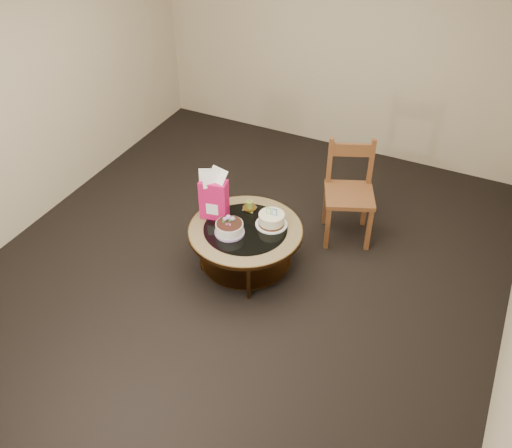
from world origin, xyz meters
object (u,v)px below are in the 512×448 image
at_px(dining_chair, 349,192).
at_px(gift_bag, 214,194).
at_px(coffee_table, 246,235).
at_px(cream_cake, 272,220).
at_px(decorated_cake, 229,229).

bearing_deg(dining_chair, gift_bag, -161.97).
xyz_separation_m(coffee_table, cream_cake, (0.19, 0.14, 0.14)).
xyz_separation_m(cream_cake, gift_bag, (-0.51, -0.10, 0.18)).
height_order(decorated_cake, dining_chair, dining_chair).
bearing_deg(gift_bag, dining_chair, 29.49).
relative_size(coffee_table, cream_cake, 3.59).
bearing_deg(coffee_table, gift_bag, 173.13).
bearing_deg(decorated_cake, cream_cake, 43.48).
height_order(cream_cake, dining_chair, dining_chair).
relative_size(coffee_table, gift_bag, 2.11).
relative_size(gift_bag, dining_chair, 0.49).
bearing_deg(decorated_cake, dining_chair, 53.14).
bearing_deg(coffee_table, decorated_cake, -127.84).
distance_m(gift_bag, dining_chair, 1.31).
height_order(gift_bag, dining_chair, dining_chair).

